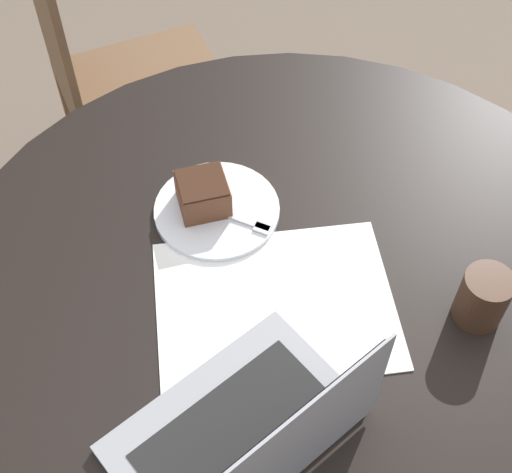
{
  "coord_description": "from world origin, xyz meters",
  "views": [
    {
      "loc": [
        0.3,
        0.56,
        1.73
      ],
      "look_at": [
        0.03,
        -0.1,
        0.79
      ],
      "focal_mm": 50.0,
      "sensor_mm": 36.0,
      "label": 1
    }
  ],
  "objects_px": {
    "coffee_glass": "(483,298)",
    "laptop": "(246,435)",
    "plate": "(217,210)",
    "chair": "(119,89)"
  },
  "relations": [
    {
      "from": "coffee_glass",
      "to": "plate",
      "type": "bearing_deg",
      "value": -48.99
    },
    {
      "from": "chair",
      "to": "plate",
      "type": "relative_size",
      "value": 4.23
    },
    {
      "from": "chair",
      "to": "laptop",
      "type": "height_order",
      "value": "laptop"
    },
    {
      "from": "coffee_glass",
      "to": "laptop",
      "type": "bearing_deg",
      "value": 8.54
    },
    {
      "from": "coffee_glass",
      "to": "laptop",
      "type": "xyz_separation_m",
      "value": [
        0.42,
        0.06,
        -0.01
      ]
    },
    {
      "from": "plate",
      "to": "laptop",
      "type": "relative_size",
      "value": 0.57
    },
    {
      "from": "plate",
      "to": "laptop",
      "type": "height_order",
      "value": "laptop"
    },
    {
      "from": "chair",
      "to": "coffee_glass",
      "type": "height_order",
      "value": "chair"
    },
    {
      "from": "chair",
      "to": "plate",
      "type": "bearing_deg",
      "value": 1.02
    },
    {
      "from": "plate",
      "to": "coffee_glass",
      "type": "xyz_separation_m",
      "value": [
        -0.31,
        0.35,
        0.04
      ]
    }
  ]
}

